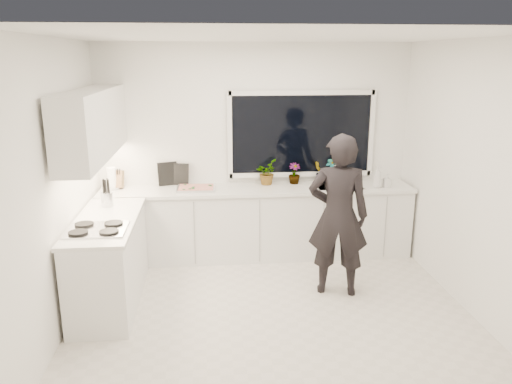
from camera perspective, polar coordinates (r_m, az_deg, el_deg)
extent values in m
cube|color=beige|center=(5.31, 1.74, -13.30)|extent=(4.00, 3.50, 0.02)
cube|color=white|center=(6.52, -0.11, 4.86)|extent=(4.00, 0.02, 2.70)
cube|color=white|center=(4.97, -21.77, 0.46)|extent=(0.02, 3.50, 2.70)
cube|color=white|center=(5.44, 23.37, 1.50)|extent=(0.02, 3.50, 2.70)
cube|color=white|center=(4.67, 2.02, 17.50)|extent=(4.00, 3.50, 0.02)
cube|color=black|center=(6.53, 5.19, 6.60)|extent=(1.80, 0.02, 1.00)
cube|color=white|center=(6.45, 0.15, -3.62)|extent=(3.92, 0.58, 0.88)
cube|color=white|center=(5.50, -16.41, -7.71)|extent=(0.58, 1.60, 0.88)
cube|color=silver|center=(6.31, 0.16, 0.31)|extent=(3.94, 0.62, 0.04)
cube|color=silver|center=(5.34, -16.78, -3.15)|extent=(0.62, 1.60, 0.04)
cube|color=white|center=(5.49, -18.10, 7.44)|extent=(0.34, 2.10, 0.70)
cube|color=silver|center=(6.51, 9.39, 0.30)|extent=(0.58, 0.42, 0.14)
cylinder|color=silver|center=(6.66, 9.02, 2.08)|extent=(0.03, 0.03, 0.22)
cube|color=black|center=(5.01, -17.78, -4.03)|extent=(0.56, 0.48, 0.03)
imported|color=black|center=(5.39, 9.37, -2.68)|extent=(0.72, 0.56, 1.77)
cube|color=silver|center=(6.25, -6.86, 0.40)|extent=(0.48, 0.36, 0.03)
cube|color=red|center=(6.25, -6.86, 0.55)|extent=(0.44, 0.32, 0.01)
cylinder|color=#143DBF|center=(6.67, 10.37, 1.64)|extent=(0.17, 0.17, 0.13)
cylinder|color=white|center=(6.46, -16.16, 1.43)|extent=(0.14, 0.14, 0.26)
cube|color=brown|center=(6.49, -15.50, 1.37)|extent=(0.15, 0.12, 0.22)
cylinder|color=#AFAFB4|center=(5.75, -16.66, -0.81)|extent=(0.15, 0.15, 0.16)
cube|color=black|center=(6.49, -8.65, 2.02)|extent=(0.22, 0.07, 0.28)
cube|color=black|center=(6.50, -10.07, 2.07)|extent=(0.25, 0.09, 0.30)
imported|color=#26662D|center=(6.44, 1.17, 2.27)|extent=(0.31, 0.34, 0.32)
imported|color=#26662D|center=(6.50, 4.40, 2.13)|extent=(0.17, 0.17, 0.27)
imported|color=#26662D|center=(6.56, 7.31, 2.24)|extent=(0.20, 0.19, 0.28)
imported|color=#26662D|center=(6.59, 8.70, 2.51)|extent=(0.21, 0.22, 0.34)
imported|color=#D8BF66|center=(6.46, 13.74, 1.67)|extent=(0.15, 0.15, 0.28)
imported|color=#D8BF66|center=(6.51, 14.73, 1.26)|extent=(0.09, 0.09, 0.18)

